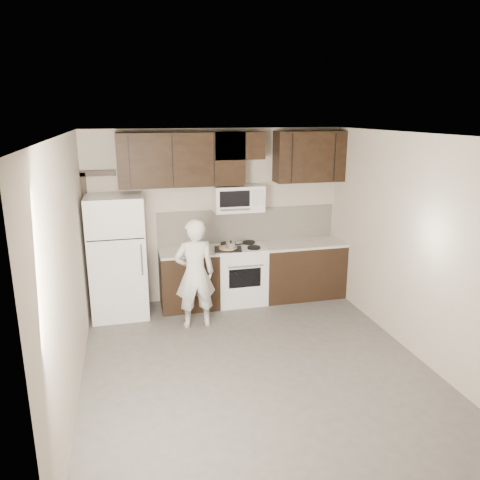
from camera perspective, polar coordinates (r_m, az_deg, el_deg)
name	(u,v)px	position (r m, az deg, el deg)	size (l,w,h in m)	color
floor	(255,364)	(5.82, 1.81, -14.90)	(4.50, 4.50, 0.00)	#54514E
back_wall	(217,216)	(7.39, -2.83, 2.96)	(4.00, 4.00, 0.00)	#BCB0A0
ceiling	(257,135)	(5.04, 2.07, 12.71)	(4.50, 4.50, 0.00)	white
counter_run	(259,273)	(7.48, 2.27, -4.01)	(2.95, 0.64, 0.91)	black
stove	(240,274)	(7.40, 0.01, -4.16)	(0.76, 0.66, 0.94)	white
backsplash	(248,225)	(7.53, 0.94, 1.87)	(2.90, 0.02, 0.54)	silver
upper_cabinets	(232,157)	(7.12, -0.98, 10.10)	(3.48, 0.35, 0.78)	black
microwave	(238,198)	(7.21, -0.21, 5.10)	(0.76, 0.42, 0.40)	white
refrigerator	(118,257)	(7.03, -14.70, -1.98)	(0.80, 0.76, 1.80)	white
door_trim	(90,230)	(7.26, -17.78, 1.19)	(0.50, 0.08, 2.12)	black
saucepan	(231,246)	(7.07, -1.09, -0.76)	(0.27, 0.16, 0.15)	silver
baking_tray	(228,249)	(7.10, -1.47, -1.11)	(0.41, 0.31, 0.02)	black
pizza	(228,248)	(7.10, -1.47, -0.96)	(0.28, 0.28, 0.02)	#CFBE8A
person	(195,274)	(6.49, -5.52, -4.12)	(0.57, 0.37, 1.55)	white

